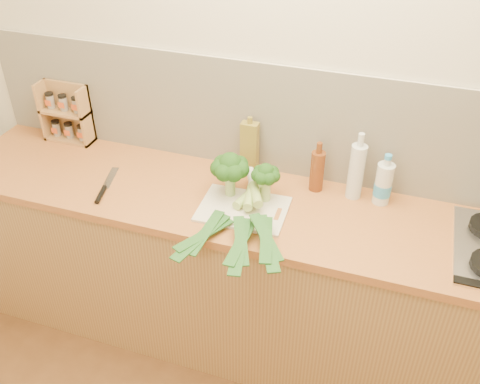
# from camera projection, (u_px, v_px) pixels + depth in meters

# --- Properties ---
(room_shell) EXTENTS (3.50, 3.50, 3.50)m
(room_shell) POSITION_uv_depth(u_px,v_px,m) (299.00, 124.00, 2.42)
(room_shell) COLOR beige
(room_shell) RESTS_ON ground
(counter) EXTENTS (3.20, 0.62, 0.90)m
(counter) POSITION_uv_depth(u_px,v_px,m) (276.00, 281.00, 2.61)
(counter) COLOR #A58045
(counter) RESTS_ON ground
(chopping_board) EXTENTS (0.39, 0.29, 0.01)m
(chopping_board) POSITION_uv_depth(u_px,v_px,m) (243.00, 209.00, 2.34)
(chopping_board) COLOR silver
(chopping_board) RESTS_ON counter
(broccoli_left) EXTENTS (0.17, 0.17, 0.21)m
(broccoli_left) POSITION_uv_depth(u_px,v_px,m) (230.00, 167.00, 2.34)
(broccoli_left) COLOR #A6C875
(broccoli_left) RESTS_ON chopping_board
(broccoli_right) EXTENTS (0.13, 0.13, 0.18)m
(broccoli_right) POSITION_uv_depth(u_px,v_px,m) (266.00, 176.00, 2.32)
(broccoli_right) COLOR #A6C875
(broccoli_right) RESTS_ON chopping_board
(leek_front) EXTENTS (0.24, 0.68, 0.04)m
(leek_front) POSITION_uv_depth(u_px,v_px,m) (237.00, 205.00, 2.31)
(leek_front) COLOR white
(leek_front) RESTS_ON chopping_board
(leek_mid) EXTENTS (0.19, 0.69, 0.04)m
(leek_mid) POSITION_uv_depth(u_px,v_px,m) (248.00, 207.00, 2.27)
(leek_mid) COLOR white
(leek_mid) RESTS_ON chopping_board
(leek_back) EXTENTS (0.33, 0.64, 0.04)m
(leek_back) POSITION_uv_depth(u_px,v_px,m) (258.00, 204.00, 2.26)
(leek_back) COLOR white
(leek_back) RESTS_ON chopping_board
(chefs_knife) EXTENTS (0.10, 0.30, 0.02)m
(chefs_knife) POSITION_uv_depth(u_px,v_px,m) (103.00, 190.00, 2.45)
(chefs_knife) COLOR silver
(chefs_knife) RESTS_ON counter
(spice_rack) EXTENTS (0.26, 0.10, 0.31)m
(spice_rack) POSITION_uv_depth(u_px,v_px,m) (68.00, 116.00, 2.78)
(spice_rack) COLOR tan
(spice_rack) RESTS_ON counter
(oil_tin) EXTENTS (0.08, 0.05, 0.30)m
(oil_tin) POSITION_uv_depth(u_px,v_px,m) (250.00, 148.00, 2.51)
(oil_tin) COLOR olive
(oil_tin) RESTS_ON counter
(glass_bottle) EXTENTS (0.07, 0.07, 0.32)m
(glass_bottle) POSITION_uv_depth(u_px,v_px,m) (356.00, 171.00, 2.35)
(glass_bottle) COLOR silver
(glass_bottle) RESTS_ON counter
(amber_bottle) EXTENTS (0.06, 0.06, 0.24)m
(amber_bottle) POSITION_uv_depth(u_px,v_px,m) (317.00, 170.00, 2.42)
(amber_bottle) COLOR #643013
(amber_bottle) RESTS_ON counter
(water_bottle) EXTENTS (0.08, 0.08, 0.22)m
(water_bottle) POSITION_uv_depth(u_px,v_px,m) (383.00, 185.00, 2.34)
(water_bottle) COLOR silver
(water_bottle) RESTS_ON counter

